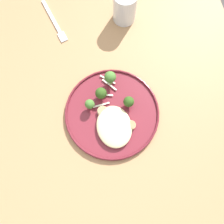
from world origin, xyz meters
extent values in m
plane|color=#47423D|center=(0.00, 0.00, 0.00)|extent=(6.00, 6.00, 0.00)
cube|color=#9E754C|center=(0.00, 0.00, 0.72)|extent=(1.40, 1.00, 0.04)
cube|color=olive|center=(0.64, -0.44, 0.35)|extent=(0.06, 0.06, 0.70)
cylinder|color=maroon|center=(-0.02, -0.03, 0.74)|extent=(0.29, 0.29, 0.01)
torus|color=maroon|center=(-0.02, -0.03, 0.75)|extent=(0.29, 0.29, 0.01)
ellipsoid|color=beige|center=(-0.07, -0.03, 0.76)|extent=(0.13, 0.10, 0.02)
cylinder|color=beige|center=(-0.05, -0.01, 0.76)|extent=(0.03, 0.03, 0.01)
cylinder|color=#988766|center=(-0.05, -0.01, 0.77)|extent=(0.02, 0.02, 0.00)
cylinder|color=#DBB77A|center=(-0.07, -0.08, 0.76)|extent=(0.03, 0.03, 0.01)
cylinder|color=#8E774F|center=(-0.07, -0.08, 0.77)|extent=(0.03, 0.03, 0.00)
cylinder|color=#DBB77A|center=(-0.11, -0.04, 0.76)|extent=(0.02, 0.02, 0.01)
cylinder|color=#8E774F|center=(-0.11, -0.04, 0.76)|extent=(0.02, 0.02, 0.00)
cylinder|color=#E5C689|center=(-0.01, -0.01, 0.76)|extent=(0.03, 0.03, 0.01)
cylinder|color=#958159|center=(-0.01, -0.01, 0.77)|extent=(0.03, 0.03, 0.00)
cylinder|color=#89A356|center=(0.04, -0.01, 0.76)|extent=(0.02, 0.02, 0.02)
sphere|color=#2D4C19|center=(0.04, -0.01, 0.78)|extent=(0.04, 0.04, 0.04)
cylinder|color=#7A994C|center=(0.01, 0.03, 0.76)|extent=(0.01, 0.01, 0.02)
sphere|color=#42702D|center=(0.01, 0.03, 0.78)|extent=(0.03, 0.03, 0.03)
cylinder|color=#7A994C|center=(0.08, -0.05, 0.76)|extent=(0.02, 0.02, 0.03)
sphere|color=#42702D|center=(0.08, -0.05, 0.79)|extent=(0.04, 0.04, 0.04)
cylinder|color=#89A356|center=(-0.01, -0.09, 0.76)|extent=(0.02, 0.02, 0.02)
sphere|color=#2D4C19|center=(-0.01, -0.09, 0.78)|extent=(0.03, 0.03, 0.03)
cube|color=silver|center=(0.04, -0.02, 0.75)|extent=(0.02, 0.05, 0.00)
cube|color=silver|center=(0.07, -0.04, 0.75)|extent=(0.05, 0.04, 0.00)
cube|color=silver|center=(0.01, -0.01, 0.75)|extent=(0.01, 0.05, 0.00)
cube|color=silver|center=(0.09, -0.04, 0.75)|extent=(0.04, 0.05, 0.00)
cylinder|color=silver|center=(0.31, -0.14, 0.80)|extent=(0.08, 0.08, 0.11)
cylinder|color=silver|center=(0.31, -0.14, 0.77)|extent=(0.07, 0.07, 0.05)
cube|color=silver|center=(0.37, 0.10, 0.74)|extent=(0.15, 0.05, 0.00)
cube|color=silver|center=(0.28, 0.08, 0.74)|extent=(0.04, 0.03, 0.00)
camera|label=1|loc=(-0.24, 0.01, 1.50)|focal=40.85mm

